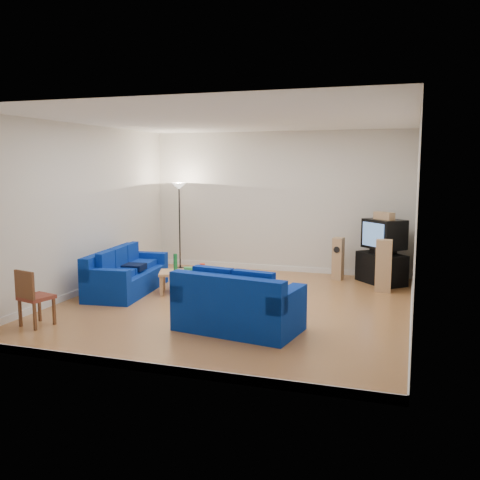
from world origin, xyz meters
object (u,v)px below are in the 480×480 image
(coffee_table, at_px, (190,274))
(tv_stand, at_px, (381,268))
(sofa_loveseat, at_px, (237,309))
(television, at_px, (384,234))
(sofa_three_seat, at_px, (125,277))

(coffee_table, xyz_separation_m, tv_stand, (3.45, 2.00, -0.05))
(sofa_loveseat, relative_size, television, 2.00)
(sofa_three_seat, bearing_deg, coffee_table, 99.36)
(sofa_loveseat, xyz_separation_m, television, (1.86, 4.02, 0.70))
(sofa_loveseat, relative_size, tv_stand, 1.86)
(sofa_three_seat, xyz_separation_m, tv_stand, (4.67, 2.34, 0.01))
(sofa_three_seat, relative_size, tv_stand, 2.13)
(sofa_three_seat, xyz_separation_m, sofa_loveseat, (2.84, -1.66, 0.04))
(coffee_table, relative_size, television, 1.34)
(sofa_loveseat, bearing_deg, tv_stand, 74.46)
(sofa_three_seat, bearing_deg, sofa_loveseat, 53.69)
(sofa_three_seat, distance_m, television, 5.31)
(tv_stand, relative_size, television, 1.07)
(sofa_loveseat, height_order, coffee_table, sofa_loveseat)
(sofa_three_seat, relative_size, television, 2.29)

